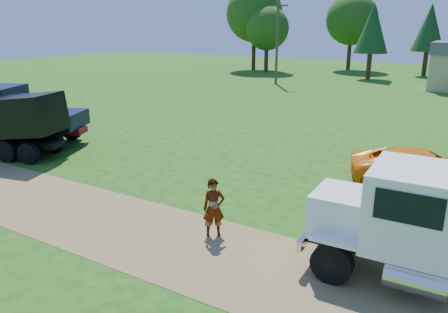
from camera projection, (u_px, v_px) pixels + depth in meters
The scene contains 7 objects.
ground at pixel (216, 255), 12.73m from camera, with size 140.00×140.00×0.00m, color #174A10.
dirt_track at pixel (216, 255), 12.73m from camera, with size 120.00×4.20×0.01m, color brown.
white_semi_tractor at pixel (414, 226), 11.01m from camera, with size 7.62×2.80×4.58m.
navy_truck at pixel (12, 114), 24.14m from camera, with size 7.40×4.98×3.17m.
orange_pickup at pixel (422, 169), 17.78m from camera, with size 2.59×5.61×1.56m, color orange.
spectator_a at pixel (214, 208), 13.62m from camera, with size 0.69×0.45×1.90m, color #999999.
spectator_b at pixel (394, 205), 14.15m from camera, with size 0.80×0.62×1.65m, color #999999.
Camera 1 is at (6.01, -9.60, 6.49)m, focal length 35.00 mm.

